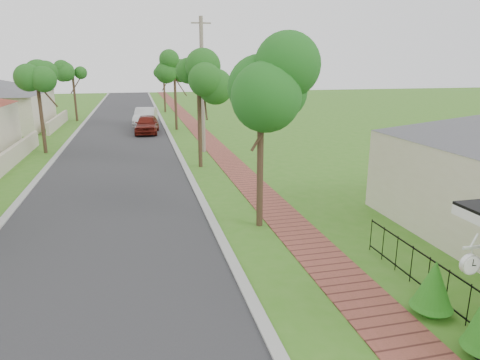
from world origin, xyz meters
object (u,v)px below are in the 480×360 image
object	(u,v)px
near_tree	(261,87)
parked_car_red	(147,124)
utility_pole	(202,86)
parked_car_white	(146,117)
station_clock	(471,263)

from	to	relation	value
near_tree	parked_car_red	bearing A→B (deg)	98.40
near_tree	utility_pole	bearing A→B (deg)	89.57
near_tree	utility_pole	world-z (taller)	utility_pole
parked_car_white	near_tree	distance (m)	26.35
parked_car_white	utility_pole	bearing A→B (deg)	-67.33
near_tree	station_clock	distance (m)	8.22
utility_pole	station_clock	size ratio (longest dim) A/B	12.55
parked_car_white	near_tree	size ratio (longest dim) A/B	0.82
parked_car_red	parked_car_white	xyz separation A→B (m)	(0.00, 4.20, 0.07)
parked_car_white	near_tree	bearing A→B (deg)	-74.94
parked_car_red	utility_pole	size ratio (longest dim) A/B	0.53
parked_car_red	near_tree	world-z (taller)	near_tree
parked_car_red	utility_pole	world-z (taller)	utility_pole
station_clock	parked_car_red	bearing A→B (deg)	99.85
parked_car_red	utility_pole	distance (m)	9.66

